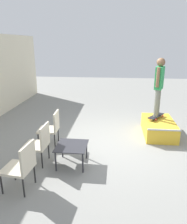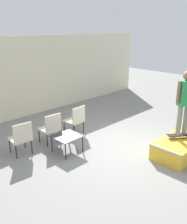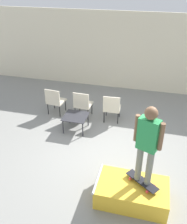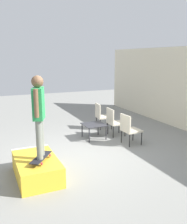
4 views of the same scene
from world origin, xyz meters
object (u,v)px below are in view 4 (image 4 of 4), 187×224
Objects in this scene: skate_ramp_box at (37,168)px; patio_chair_right at (129,128)px; person_skater at (39,110)px; patio_chair_left at (102,115)px; patio_chair_center at (114,121)px; coffee_table at (94,126)px; skateboard_on_ramp at (41,157)px.

patio_chair_right reaches higher than skate_ramp_box.
patio_chair_left is at bearing 157.85° from person_skater.
patio_chair_center is 0.96m from patio_chair_right.
coffee_table is at bearing 130.96° from skate_ramp_box.
coffee_table is 1.22m from patio_chair_right.
patio_chair_right is (0.96, 0.00, 0.00)m from patio_chair_center.
person_skater is at bearing 21.18° from skate_ramp_box.
patio_chair_left is (-2.94, 3.02, 0.30)m from skate_ramp_box.
coffee_table is at bearing 170.42° from skateboard_on_ramp.
person_skater reaches higher than skate_ramp_box.
skate_ramp_box is 0.36m from skateboard_on_ramp.
coffee_table is (-1.97, 2.27, 0.20)m from skate_ramp_box.
patio_chair_left and patio_chair_right have the same top height.
skateboard_on_ramp is at bearing -42.22° from person_skater.
person_skater reaches higher than patio_chair_left.
patio_chair_center is at bearing -2.94° from patio_chair_right.
patio_chair_right is (1.93, -0.00, 0.00)m from patio_chair_left.
person_skater reaches higher than patio_chair_right.
person_skater is (0.18, 0.07, 1.34)m from skate_ramp_box.
skate_ramp_box is 4.22m from patio_chair_left.
patio_chair_right is (-1.01, 3.02, 0.30)m from skate_ramp_box.
skateboard_on_ramp is 3.09m from coffee_table.
skate_ramp_box is 1.60× the size of patio_chair_right.
person_skater reaches higher than patio_chair_center.
patio_chair_center reaches higher than skateboard_on_ramp.
patio_chair_right is at bearing 148.12° from skateboard_on_ramp.
patio_chair_center is at bearing 90.30° from coffee_table.
coffee_table is (-2.16, 2.20, -0.11)m from skateboard_on_ramp.
coffee_table is 1.22m from patio_chair_left.
patio_chair_right is at bearing 133.30° from person_skater.
person_skater is at bearing 142.37° from patio_chair_left.
patio_chair_right is at bearing 108.57° from skate_ramp_box.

